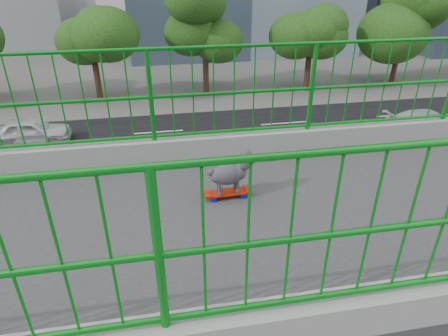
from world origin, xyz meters
name	(u,v)px	position (x,y,z in m)	size (l,w,h in m)	color
road	(162,181)	(-13.00, 0.00, 0.01)	(18.00, 90.00, 0.02)	black
railing	(159,209)	(0.00, 0.00, 7.21)	(3.00, 24.00, 1.42)	gray
street_trees	(164,32)	(-26.03, 1.06, 4.72)	(5.30, 60.40, 7.26)	black
skateboard	(228,193)	(-0.41, 0.74, 7.05)	(0.17, 0.51, 0.07)	red
poodle	(230,172)	(-0.41, 0.76, 7.31)	(0.24, 0.54, 0.44)	#28252A
car_0	(227,266)	(-6.00, 1.80, 0.75)	(1.78, 4.42, 1.51)	gray
car_2	(228,168)	(-12.40, 3.09, 0.71)	(2.37, 5.15, 1.43)	black
car_3	(429,124)	(-15.60, 15.77, 0.77)	(2.14, 5.28, 1.53)	silver
car_4	(31,131)	(-18.80, -7.06, 0.72)	(1.70, 4.23, 1.44)	silver
car_7	(432,151)	(-12.40, 13.68, 0.69)	(1.93, 4.75, 1.38)	black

